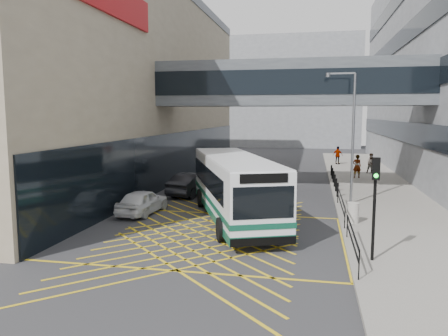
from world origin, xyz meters
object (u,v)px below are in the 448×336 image
Objects in this scene: bus at (234,186)px; car_white at (142,201)px; car_silver at (264,166)px; traffic_light at (375,194)px; pedestrian_b at (371,163)px; litter_bin at (353,213)px; car_dark at (193,184)px; pedestrian_c at (338,155)px; pedestrian_a at (357,166)px; street_lamp at (350,130)px.

bus is 5.24m from car_white.
car_silver is 1.23× the size of traffic_light.
litter_bin is at bearing -108.02° from pedestrian_b.
car_dark is at bearing 89.48° from car_silver.
car_dark is 18.06m from pedestrian_b.
car_dark is 4.88× the size of litter_bin.
bus reaches higher than litter_bin.
bus is at bearing 177.55° from litter_bin.
pedestrian_b reaches higher than car_dark.
car_silver is (3.60, 11.48, -0.04)m from car_dark.
litter_bin is 0.56× the size of pedestrian_b.
traffic_light is at bearing -65.31° from bus.
car_white is 4.34× the size of litter_bin.
car_dark is 2.72× the size of pedestrian_b.
car_silver is (-0.32, 17.67, -1.04)m from bus.
traffic_light is 2.01× the size of pedestrian_c.
car_dark is 1.05× the size of car_silver.
car_white is 20.04m from pedestrian_a.
car_silver is 4.67× the size of litter_bin.
car_dark is 15.90m from traffic_light.
pedestrian_c is at bearing -96.44° from pedestrian_a.
car_dark is at bearing 146.93° from litter_bin.
litter_bin is 15.97m from pedestrian_a.
street_lamp reaches higher than pedestrian_a.
car_dark is (1.21, 6.01, 0.07)m from car_white.
traffic_light is at bearing 73.79° from pedestrian_a.
car_white is at bearing -136.22° from pedestrian_b.
car_dark is 14.93m from pedestrian_a.
traffic_light is at bearing -87.90° from litter_bin.
car_silver reaches higher than litter_bin.
pedestrian_c is at bearing -105.29° from car_dark.
car_white is 0.89× the size of car_dark.
pedestrian_a is 9.93m from pedestrian_c.
street_lamp is at bearing 69.72° from pedestrian_a.
bus is at bearing 51.56° from pedestrian_a.
street_lamp is at bearing 114.81° from pedestrian_c.
pedestrian_c is (0.43, 31.44, -1.52)m from traffic_light.
pedestrian_b is (3.19, 18.89, 0.40)m from litter_bin.
bus reaches higher than car_dark.
traffic_light reaches higher than pedestrian_b.
litter_bin is (-0.21, 5.68, -1.97)m from traffic_light.
litter_bin is (6.30, -17.93, -0.07)m from car_silver.
pedestrian_c reaches higher than car_silver.
traffic_light reaches higher than car_dark.
pedestrian_c is at bearing 53.93° from bus.
traffic_light reaches higher than litter_bin.
pedestrian_a reaches higher than pedestrian_c.
bus is 8.62m from traffic_light.
traffic_light reaches higher than car_silver.
car_white is at bearing 91.32° from pedestrian_c.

